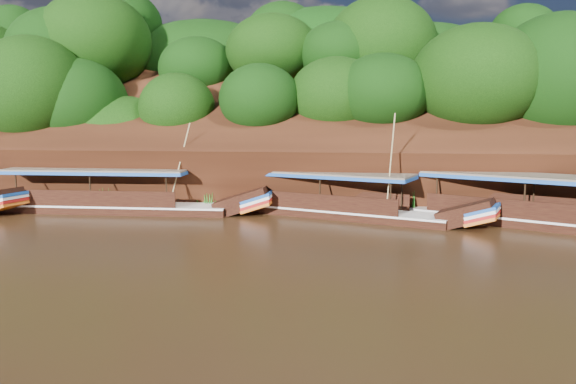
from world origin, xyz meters
name	(u,v)px	position (x,y,z in m)	size (l,w,h in m)	color
ground	(272,251)	(0.00, 0.00, 0.00)	(160.00, 160.00, 0.00)	black
riverbank	(315,163)	(-0.01, 22.73, 1.89)	(120.00, 30.06, 19.40)	black
boat_0	(564,218)	(14.11, 6.42, 0.61)	(15.88, 9.63, 6.17)	black
boat_1	(352,208)	(3.31, 8.28, 0.58)	(14.66, 7.07, 6.39)	black
boat_2	(127,203)	(-10.20, 8.45, 0.59)	(16.77, 2.89, 5.86)	black
reeds	(254,198)	(-2.65, 9.65, 0.82)	(50.80, 2.45, 1.93)	#206D1B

